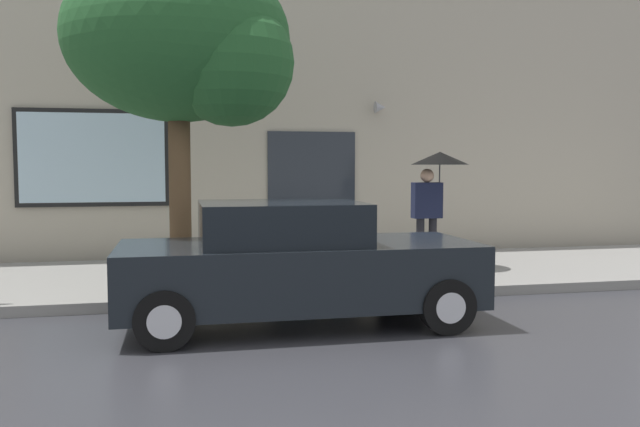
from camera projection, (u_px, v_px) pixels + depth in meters
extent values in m
plane|color=#333338|center=(245.00, 326.00, 7.87)|extent=(60.00, 60.00, 0.00)
cube|color=gray|center=(227.00, 278.00, 10.79)|extent=(20.00, 4.00, 0.15)
cube|color=#B2A893|center=(216.00, 85.00, 12.98)|extent=(20.00, 0.40, 7.00)
cube|color=black|center=(93.00, 158.00, 12.37)|extent=(2.79, 0.06, 1.84)
cube|color=silver|center=(93.00, 158.00, 12.34)|extent=(2.63, 0.03, 1.68)
cube|color=#262B33|center=(312.00, 176.00, 13.29)|extent=(1.80, 0.04, 1.80)
cone|color=#99999E|center=(380.00, 107.00, 13.36)|extent=(0.22, 0.24, 0.24)
cube|color=black|center=(299.00, 273.00, 7.90)|extent=(4.23, 1.75, 0.73)
cube|color=black|center=(281.00, 223.00, 7.81)|extent=(1.90, 1.54, 0.49)
cylinder|color=black|center=(400.00, 282.00, 9.03)|extent=(0.64, 0.22, 0.64)
cylinder|color=silver|center=(400.00, 282.00, 9.03)|extent=(0.35, 0.24, 0.35)
cylinder|color=black|center=(447.00, 306.00, 7.47)|extent=(0.64, 0.22, 0.64)
cylinder|color=silver|center=(447.00, 306.00, 7.47)|extent=(0.35, 0.24, 0.35)
cylinder|color=black|center=(167.00, 291.00, 8.37)|extent=(0.64, 0.22, 0.64)
cylinder|color=silver|center=(167.00, 291.00, 8.37)|extent=(0.35, 0.24, 0.35)
cylinder|color=black|center=(164.00, 320.00, 6.81)|extent=(0.64, 0.22, 0.64)
cylinder|color=silver|center=(164.00, 320.00, 6.81)|extent=(0.35, 0.24, 0.35)
cylinder|color=white|center=(323.00, 263.00, 9.83)|extent=(0.22, 0.22, 0.63)
sphere|color=#BBBBB7|center=(323.00, 242.00, 9.81)|extent=(0.23, 0.23, 0.23)
cylinder|color=#BBBBB7|center=(325.00, 262.00, 9.67)|extent=(0.09, 0.12, 0.09)
cylinder|color=#BBBBB7|center=(321.00, 259.00, 9.98)|extent=(0.09, 0.12, 0.09)
cylinder|color=white|center=(323.00, 281.00, 9.85)|extent=(0.30, 0.30, 0.06)
cylinder|color=black|center=(420.00, 243.00, 11.28)|extent=(0.14, 0.14, 0.86)
cylinder|color=black|center=(433.00, 243.00, 11.33)|extent=(0.14, 0.14, 0.86)
cube|color=#191E38|center=(427.00, 200.00, 11.25)|extent=(0.50, 0.22, 0.61)
sphere|color=tan|center=(427.00, 176.00, 11.22)|extent=(0.23, 0.23, 0.23)
cylinder|color=#4C4C51|center=(439.00, 186.00, 11.28)|extent=(0.02, 0.02, 0.90)
cone|color=black|center=(440.00, 158.00, 11.25)|extent=(1.00, 1.00, 0.22)
cylinder|color=#4C3823|center=(180.00, 195.00, 9.34)|extent=(0.31, 0.31, 2.69)
ellipsoid|color=#235628|center=(178.00, 37.00, 9.18)|extent=(3.16, 2.68, 2.37)
sphere|color=#235628|center=(231.00, 63.00, 8.97)|extent=(1.74, 1.74, 1.74)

